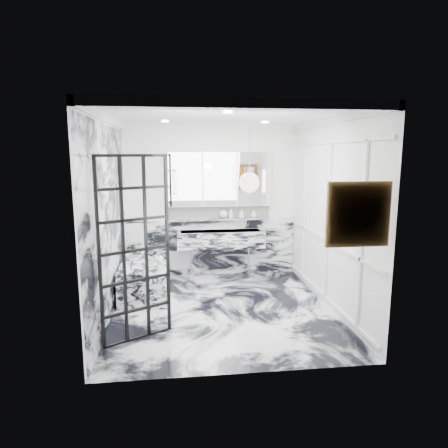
{
  "coord_description": "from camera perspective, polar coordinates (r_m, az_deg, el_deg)",
  "views": [
    {
      "loc": [
        -0.66,
        -5.61,
        2.28
      ],
      "look_at": [
        0.09,
        0.5,
        1.2
      ],
      "focal_mm": 32.0,
      "sensor_mm": 36.0,
      "label": 1
    }
  ],
  "objects": [
    {
      "name": "ceiling",
      "position": [
        5.67,
        -0.26,
        15.27
      ],
      "size": [
        3.6,
        3.6,
        0.0
      ],
      "primitive_type": "plane",
      "rotation": [
        3.14,
        0.0,
        0.0
      ],
      "color": "white",
      "rests_on": "wall_back"
    },
    {
      "name": "wall_left",
      "position": [
        5.75,
        -16.28,
        0.8
      ],
      "size": [
        0.0,
        3.6,
        3.6
      ],
      "primitive_type": "plane",
      "rotation": [
        1.57,
        0.0,
        1.57
      ],
      "color": "white",
      "rests_on": "floor"
    },
    {
      "name": "soap_bottle_a",
      "position": [
        7.47,
        1.0,
        1.59
      ],
      "size": [
        0.09,
        0.1,
        0.2
      ],
      "primitive_type": "imported",
      "rotation": [
        0.0,
        0.0,
        -0.29
      ],
      "color": "#8C5919",
      "rests_on": "ledge"
    },
    {
      "name": "sconce_right",
      "position": [
        7.43,
        5.76,
        6.09
      ],
      "size": [
        0.07,
        0.07,
        0.4
      ],
      "primitive_type": "cylinder",
      "color": "white",
      "rests_on": "mirror_cabinet"
    },
    {
      "name": "panel_molding",
      "position": [
        6.11,
        14.62,
        0.45
      ],
      "size": [
        0.03,
        3.4,
        2.3
      ],
      "primitive_type": "cube",
      "color": "white",
      "rests_on": "floor"
    },
    {
      "name": "wall_right",
      "position": [
        6.11,
        14.84,
        1.38
      ],
      "size": [
        0.0,
        3.6,
        3.6
      ],
      "primitive_type": "plane",
      "rotation": [
        1.57,
        0.0,
        -1.57
      ],
      "color": "white",
      "rests_on": "floor"
    },
    {
      "name": "pendant_light",
      "position": [
        4.51,
        3.62,
        5.92
      ],
      "size": [
        0.23,
        0.23,
        0.23
      ],
      "primitive_type": "sphere",
      "color": "white",
      "rests_on": "ceiling"
    },
    {
      "name": "mirror_cabinet",
      "position": [
        7.39,
        -0.65,
        6.43
      ],
      "size": [
        1.9,
        0.16,
        1.0
      ],
      "primitive_type": "cube",
      "color": "white",
      "rests_on": "wall_back"
    },
    {
      "name": "bathtub",
      "position": [
        6.82,
        -11.07,
        -7.28
      ],
      "size": [
        0.75,
        1.65,
        0.55
      ],
      "primitive_type": "cube",
      "color": "silver",
      "rests_on": "floor"
    },
    {
      "name": "soap_bottle_c",
      "position": [
        7.54,
        4.27,
        1.45
      ],
      "size": [
        0.15,
        0.15,
        0.15
      ],
      "primitive_type": "imported",
      "rotation": [
        0.0,
        0.0,
        0.43
      ],
      "color": "silver",
      "rests_on": "ledge"
    },
    {
      "name": "sconce_left",
      "position": [
        7.25,
        -7.06,
        5.97
      ],
      "size": [
        0.07,
        0.07,
        0.4
      ],
      "primitive_type": "cylinder",
      "color": "white",
      "rests_on": "mirror_cabinet"
    },
    {
      "name": "flower_vase",
      "position": [
        6.02,
        -9.2,
        -6.24
      ],
      "size": [
        0.08,
        0.08,
        0.12
      ],
      "primitive_type": "cylinder",
      "color": "silver",
      "rests_on": "bathtub"
    },
    {
      "name": "subway_tile",
      "position": [
        7.51,
        -0.69,
        1.77
      ],
      "size": [
        1.9,
        0.03,
        0.23
      ],
      "primitive_type": "cube",
      "color": "white",
      "rests_on": "wall_back"
    },
    {
      "name": "face_pot",
      "position": [
        7.45,
        -0.09,
        1.39
      ],
      "size": [
        0.15,
        0.15,
        0.15
      ],
      "primitive_type": "sphere",
      "color": "white",
      "rests_on": "ledge"
    },
    {
      "name": "wall_front",
      "position": [
        3.96,
        2.78,
        -2.83
      ],
      "size": [
        3.6,
        0.0,
        3.6
      ],
      "primitive_type": "plane",
      "rotation": [
        -1.57,
        0.0,
        0.0
      ],
      "color": "white",
      "rests_on": "floor"
    },
    {
      "name": "amber_bottle",
      "position": [
        7.51,
        2.75,
        1.26
      ],
      "size": [
        0.04,
        0.04,
        0.1
      ],
      "primitive_type": "cylinder",
      "color": "#8C5919",
      "rests_on": "ledge"
    },
    {
      "name": "ledge",
      "position": [
        7.47,
        -0.64,
        0.68
      ],
      "size": [
        1.9,
        0.14,
        0.04
      ],
      "primitive_type": "cube",
      "color": "silver",
      "rests_on": "wall_back"
    },
    {
      "name": "crittall_door",
      "position": [
        4.94,
        -12.59,
        -3.71
      ],
      "size": [
        0.79,
        0.47,
        2.26
      ],
      "primitive_type": null,
      "rotation": [
        0.0,
        0.0,
        0.52
      ],
      "color": "black",
      "rests_on": "floor"
    },
    {
      "name": "soap_bottle_b",
      "position": [
        7.5,
        2.53,
        1.53
      ],
      "size": [
        0.09,
        0.09,
        0.17
      ],
      "primitive_type": "imported",
      "rotation": [
        0.0,
        0.0,
        -0.18
      ],
      "color": "#4C4C51",
      "rests_on": "ledge"
    },
    {
      "name": "floor",
      "position": [
        6.09,
        -0.24,
        -11.99
      ],
      "size": [
        3.6,
        3.6,
        0.0
      ],
      "primitive_type": "plane",
      "color": "silver",
      "rests_on": "ground"
    },
    {
      "name": "artwork",
      "position": [
        4.31,
        18.64,
        1.31
      ],
      "size": [
        0.58,
        0.06,
        0.58
      ],
      "primitive_type": "cube",
      "color": "#B35512",
      "rests_on": "wall_front"
    },
    {
      "name": "marble_clad_left",
      "position": [
        5.76,
        -16.11,
        0.22
      ],
      "size": [
        0.02,
        3.56,
        2.68
      ],
      "primitive_type": "cube",
      "color": "silver",
      "rests_on": "floor"
    },
    {
      "name": "wall_back",
      "position": [
        7.49,
        -1.85,
        3.24
      ],
      "size": [
        3.6,
        0.0,
        3.6
      ],
      "primitive_type": "plane",
      "rotation": [
        1.57,
        0.0,
        0.0
      ],
      "color": "white",
      "rests_on": "floor"
    },
    {
      "name": "marble_clad_back",
      "position": [
        7.62,
        -1.8,
        -3.33
      ],
      "size": [
        3.18,
        0.05,
        1.05
      ],
      "primitive_type": "cube",
      "color": "silver",
      "rests_on": "floor"
    },
    {
      "name": "trough_sink",
      "position": [
        7.37,
        -0.49,
        -2.14
      ],
      "size": [
        1.6,
        0.45,
        0.3
      ],
      "primitive_type": "cube",
      "color": "silver",
      "rests_on": "wall_back"
    }
  ]
}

